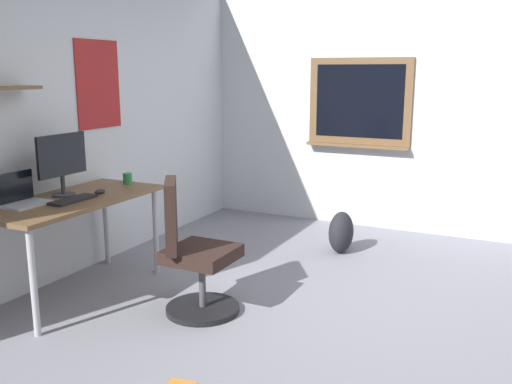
% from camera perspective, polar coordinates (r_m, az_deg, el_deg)
% --- Properties ---
extents(ground_plane, '(5.20, 5.20, 0.00)m').
position_cam_1_polar(ground_plane, '(3.94, 10.15, -12.93)').
color(ground_plane, gray).
rests_on(ground_plane, ground).
extents(wall_back, '(5.00, 0.30, 2.60)m').
position_cam_1_polar(wall_back, '(4.85, -18.40, 7.35)').
color(wall_back, silver).
rests_on(wall_back, ground).
extents(wall_right, '(0.22, 5.00, 2.60)m').
position_cam_1_polar(wall_right, '(5.98, 17.11, 8.22)').
color(wall_right, silver).
rests_on(wall_right, ground).
extents(desk, '(1.40, 0.65, 0.75)m').
position_cam_1_polar(desk, '(4.35, -18.18, -1.56)').
color(desk, brown).
rests_on(desk, ground).
extents(office_chair, '(0.56, 0.57, 0.95)m').
position_cam_1_polar(office_chair, '(3.91, -6.48, -6.57)').
color(office_chair, black).
rests_on(office_chair, ground).
extents(laptop, '(0.31, 0.21, 0.23)m').
position_cam_1_polar(laptop, '(4.22, -22.77, -0.50)').
color(laptop, '#ADAFB5').
rests_on(laptop, desk).
extents(monitor_primary, '(0.46, 0.17, 0.46)m').
position_cam_1_polar(monitor_primary, '(4.38, -19.15, 3.09)').
color(monitor_primary, '#38383D').
rests_on(monitor_primary, desk).
extents(keyboard, '(0.37, 0.13, 0.02)m').
position_cam_1_polar(keyboard, '(4.22, -18.13, -0.76)').
color(keyboard, black).
rests_on(keyboard, desk).
extents(computer_mouse, '(0.10, 0.06, 0.03)m').
position_cam_1_polar(computer_mouse, '(4.42, -15.61, 0.06)').
color(computer_mouse, '#262628').
rests_on(computer_mouse, desk).
extents(coffee_mug, '(0.08, 0.08, 0.09)m').
position_cam_1_polar(coffee_mug, '(4.74, -12.94, 1.35)').
color(coffee_mug, '#338C4C').
rests_on(coffee_mug, desk).
extents(backpack, '(0.32, 0.22, 0.39)m').
position_cam_1_polar(backpack, '(5.27, 8.66, -4.08)').
color(backpack, '#232328').
rests_on(backpack, ground).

